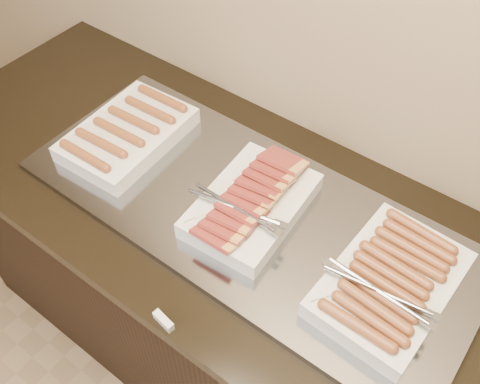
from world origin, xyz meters
name	(u,v)px	position (x,y,z in m)	size (l,w,h in m)	color
counter	(244,299)	(0.00, 2.13, 0.45)	(2.06, 0.76, 0.90)	black
warming_tray	(246,211)	(0.00, 2.13, 0.91)	(1.20, 0.50, 0.02)	gray
dish_left	(128,133)	(-0.41, 2.13, 0.95)	(0.26, 0.37, 0.07)	silver
dish_center	(251,203)	(0.02, 2.13, 0.96)	(0.27, 0.36, 0.10)	silver
dish_right	(390,283)	(0.40, 2.13, 0.95)	(0.27, 0.37, 0.08)	silver
label_holder	(164,321)	(0.04, 1.77, 0.91)	(0.06, 0.02, 0.02)	silver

